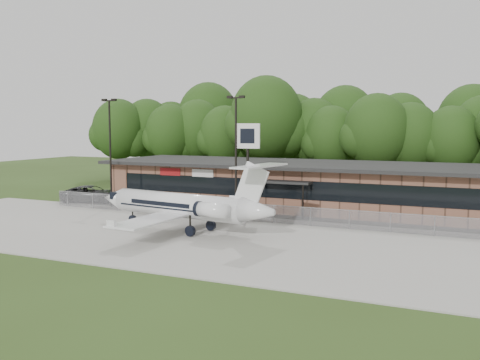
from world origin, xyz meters
The scene contains 11 objects.
ground centered at (0.00, 0.00, 0.00)m, with size 160.00×160.00×0.00m, color #2C4016.
apron centered at (0.00, 8.00, 0.04)m, with size 64.00×18.00×0.08m, color #9E9B93.
parking_lot centered at (0.00, 19.50, 0.03)m, with size 50.00×9.00×0.06m, color #383835.
terminal centered at (0.00, 23.94, 2.18)m, with size 41.00×11.65×4.30m.
fence centered at (0.00, 15.00, 0.78)m, with size 46.00×0.04×1.52m.
treeline centered at (0.00, 42.00, 7.50)m, with size 72.00×12.00×15.00m, color #1C3611, non-canonical shape.
light_pole_left centered at (-18.00, 16.50, 5.98)m, with size 1.55×0.30×10.23m.
light_pole_mid centered at (-5.00, 16.50, 5.98)m, with size 1.55×0.30×10.23m.
business_jet centered at (-5.69, 9.18, 1.91)m, with size 15.85×14.19×5.33m.
suv centered at (-22.00, 18.51, 0.85)m, with size 2.81×6.09×1.69m, color #2C2D2F.
pole_sign centered at (-4.05, 16.80, 6.07)m, with size 2.09×0.56×7.93m.
Camera 1 is at (13.80, -24.10, 7.82)m, focal length 40.00 mm.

